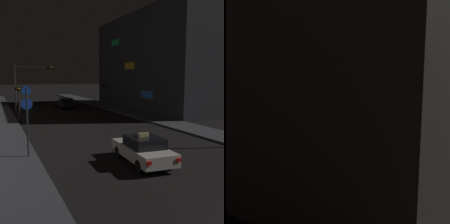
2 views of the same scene
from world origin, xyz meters
TOP-DOWN VIEW (x-y plane):
  - sidewalk_right at (7.44, 30.18)m, footprint 3.07×64.36m
  - building_facade_right at (13.15, 29.52)m, footprint 8.42×23.87m
  - taxi at (-1.00, 7.56)m, footprint 2.01×4.53m
  - far_car at (1.32, 34.21)m, footprint 1.86×4.47m
  - traffic_light_overhead at (-4.00, 29.00)m, footprint 4.53×0.42m
  - traffic_light_left_kerb at (-5.66, 24.26)m, footprint 0.80×0.42m
  - traffic_light_right_kerb at (5.66, 30.33)m, footprint 0.80×0.42m
  - sign_pole_left at (-6.37, 10.68)m, footprint 0.61×0.10m

SIDE VIEW (x-z plane):
  - sidewalk_right at x=7.44m, z-range 0.00..0.14m
  - far_car at x=1.32m, z-range 0.02..1.44m
  - taxi at x=-1.00m, z-range -0.07..1.55m
  - sign_pole_left at x=-6.37m, z-range 0.52..4.36m
  - traffic_light_right_kerb at x=5.66m, z-range 0.76..4.20m
  - traffic_light_left_kerb at x=-5.66m, z-range 0.78..4.29m
  - traffic_light_overhead at x=-4.00m, z-range 1.26..7.00m
  - building_facade_right at x=13.15m, z-range 0.00..12.66m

